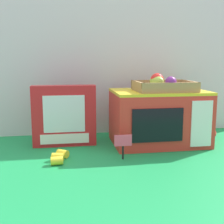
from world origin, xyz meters
TOP-DOWN VIEW (x-y plane):
  - ground_plane at (0.00, 0.00)m, footprint 1.70×1.70m
  - display_back_panel at (0.00, 0.26)m, footprint 1.61×0.03m
  - toy_microwave at (0.22, 0.01)m, footprint 0.43×0.30m
  - food_groups_crate at (0.23, -0.02)m, footprint 0.26×0.20m
  - cookie_set_box at (-0.22, 0.04)m, footprint 0.29×0.06m
  - price_sign at (0.01, -0.20)m, footprint 0.07×0.01m
  - loose_toy_banana at (-0.24, -0.18)m, footprint 0.07×0.13m
  - loose_toy_apple at (0.50, 0.03)m, footprint 0.06×0.06m

SIDE VIEW (x-z plane):
  - ground_plane at x=0.00m, z-range 0.00..0.00m
  - loose_toy_banana at x=-0.24m, z-range 0.00..0.03m
  - loose_toy_apple at x=0.50m, z-range 0.00..0.06m
  - price_sign at x=0.01m, z-range 0.02..0.12m
  - toy_microwave at x=0.22m, z-range 0.00..0.25m
  - cookie_set_box at x=-0.22m, z-range 0.00..0.28m
  - food_groups_crate at x=0.23m, z-range 0.24..0.32m
  - display_back_panel at x=0.00m, z-range 0.00..0.74m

